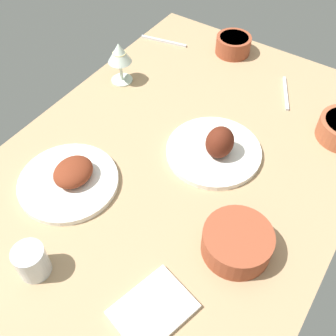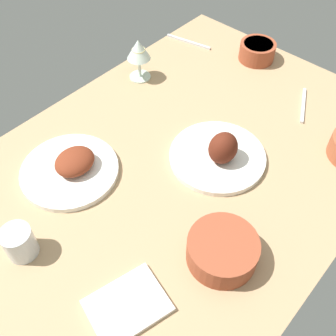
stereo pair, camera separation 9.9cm
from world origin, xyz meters
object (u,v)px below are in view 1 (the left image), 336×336
plate_near_viewer (216,148)px  plate_center_main (70,179)px  water_tumbler (32,261)px  fork_loose (164,41)px  spoon_loose (286,93)px  folded_napkin (153,310)px  bowl_soup (233,44)px  wine_glass (119,55)px  bowl_cream (237,242)px

plate_near_viewer → plate_center_main: plate_near_viewer is taller
water_tumbler → fork_loose: 94.50cm
fork_loose → spoon_loose: same height
plate_center_main → spoon_loose: size_ratio=1.62×
water_tumbler → folded_napkin: size_ratio=0.50×
plate_center_main → water_tumbler: bearing=24.5°
plate_near_viewer → bowl_soup: plate_near_viewer is taller
plate_near_viewer → fork_loose: size_ratio=1.50×
plate_near_viewer → wine_glass: (-11.73, -41.82, 7.48)cm
water_tumbler → plate_center_main: bearing=-155.5°
fork_loose → spoon_loose: size_ratio=1.09×
water_tumbler → folded_napkin: (-6.93, 26.91, -3.43)cm
plate_center_main → spoon_loose: plate_center_main is taller
wine_glass → spoon_loose: (-23.59, 47.84, -9.53)cm
plate_center_main → folded_napkin: bearing=67.2°
folded_napkin → fork_loose: bearing=-147.2°
plate_center_main → water_tumbler: water_tumbler is taller
plate_center_main → folded_napkin: 40.37cm
bowl_cream → water_tumbler: water_tumbler is taller
wine_glass → spoon_loose: bearing=116.2°
wine_glass → bowl_cream: bearing=59.9°
plate_center_main → wine_glass: 45.02cm
plate_center_main → folded_napkin: plate_center_main is taller
plate_center_main → bowl_cream: same height
folded_napkin → spoon_loose: (-80.68, -4.86, -0.20)cm
bowl_cream → spoon_loose: 59.86cm
wine_glass → folded_napkin: size_ratio=0.88×
plate_near_viewer → bowl_soup: bearing=-157.7°
plate_center_main → fork_loose: plate_center_main is taller
bowl_cream → spoon_loose: bowl_cream is taller
plate_near_viewer → spoon_loose: size_ratio=1.64×
folded_napkin → wine_glass: bearing=-137.3°
bowl_cream → wine_glass: (-34.88, -60.29, 6.42)cm
fork_loose → bowl_cream: bearing=123.0°
bowl_soup → folded_napkin: size_ratio=0.76×
plate_center_main → wine_glass: wine_glass is taller
plate_center_main → bowl_cream: bearing=98.4°
bowl_cream → folded_napkin: 23.66cm
bowl_soup → water_tumbler: water_tumbler is taller
bowl_cream → wine_glass: size_ratio=1.14×
water_tumbler → spoon_loose: bearing=165.9°
plate_near_viewer → bowl_soup: (-46.31, -19.01, 0.90)cm
bowl_soup → wine_glass: size_ratio=0.87×
wine_glass → folded_napkin: bearing=42.7°
plate_near_viewer → folded_napkin: bearing=13.5°
plate_near_viewer → bowl_cream: plate_near_viewer is taller
bowl_soup → bowl_cream: 78.93cm
plate_near_viewer → folded_napkin: 46.69cm
plate_center_main → bowl_soup: bearing=174.5°
plate_center_main → bowl_cream: size_ratio=1.63×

